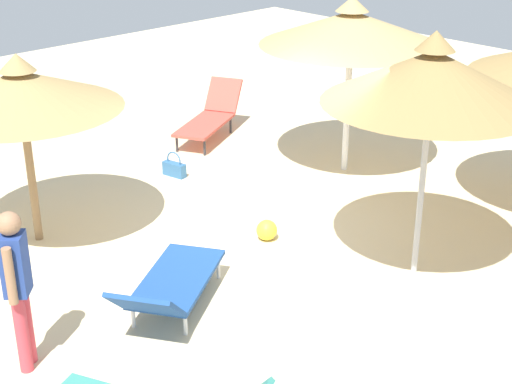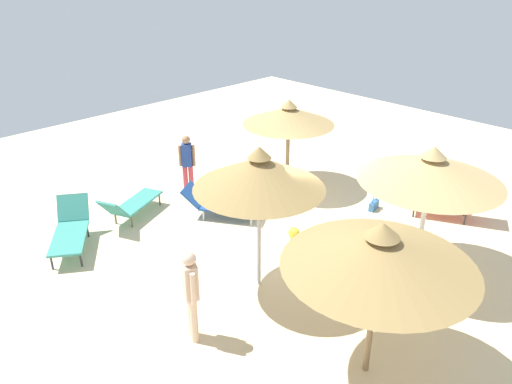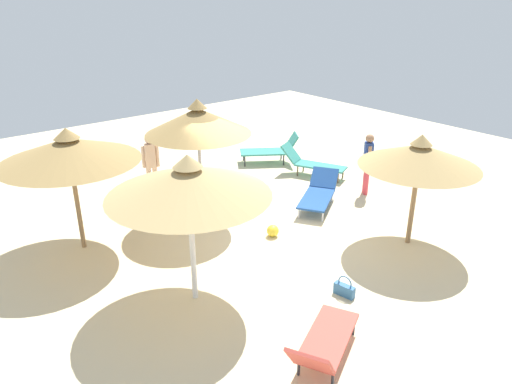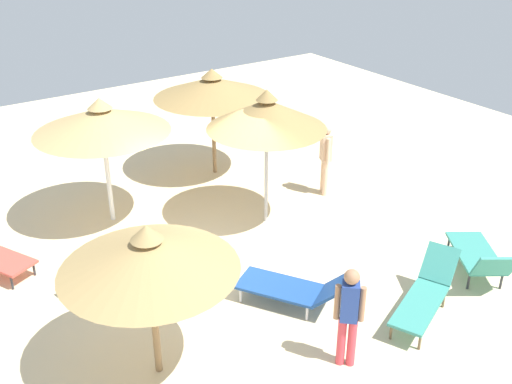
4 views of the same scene
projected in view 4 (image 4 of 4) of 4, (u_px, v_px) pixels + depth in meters
ground at (220, 258)px, 11.88m from camera, size 24.00×24.00×0.10m
parasol_umbrella_edge at (267, 114)px, 12.05m from camera, size 2.45×2.45×2.94m
parasol_umbrella_center at (101, 120)px, 12.18m from camera, size 2.78×2.78×2.75m
parasol_umbrella_back at (148, 254)px, 8.13m from camera, size 2.50×2.50×2.48m
parasol_umbrella_near_left at (212, 87)px, 14.43m from camera, size 2.84×2.84×2.68m
lounge_chair_front at (426, 293)px, 10.06m from camera, size 2.02×1.30×0.89m
lounge_chair_far_right at (294, 287)px, 10.29m from camera, size 1.60×1.99×0.75m
lounge_chair_far_left at (481, 257)px, 11.00m from camera, size 1.60×1.91×0.95m
person_standing_edge at (326, 155)px, 13.89m from camera, size 0.31×0.42×1.73m
person_standing_center at (349, 312)px, 8.73m from camera, size 0.35×0.33×1.68m
handbag at (70, 287)px, 10.69m from camera, size 0.41×0.20×0.41m
beach_ball at (208, 255)px, 11.62m from camera, size 0.28×0.28×0.28m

